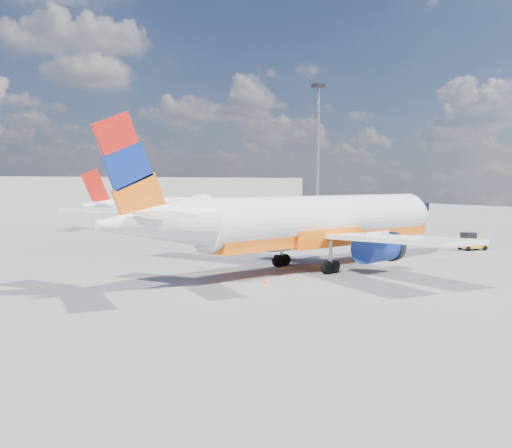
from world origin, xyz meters
name	(u,v)px	position (x,y,z in m)	size (l,w,h in m)	color
ground	(300,273)	(0.00, 0.00, 0.00)	(240.00, 240.00, 0.00)	slate
taxi_line	(282,268)	(0.00, 3.00, 0.01)	(70.00, 0.15, 0.01)	yellow
terminal_main	(130,198)	(5.00, 75.00, 4.00)	(70.00, 14.00, 8.00)	#AFA897
main_jet	(314,222)	(2.24, 1.75, 3.69)	(36.56, 27.86, 11.06)	white
second_jet	(186,208)	(6.69, 46.11, 3.00)	(29.79, 22.78, 9.00)	white
gse_tug	(472,242)	(23.34, 5.58, 0.86)	(2.75, 1.98, 1.81)	black
traffic_cone	(265,281)	(-4.58, -3.19, 0.27)	(0.39, 0.39, 0.55)	white
floodlight_mast	(318,141)	(27.13, 41.20, 13.52)	(1.65, 1.65, 22.55)	gray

